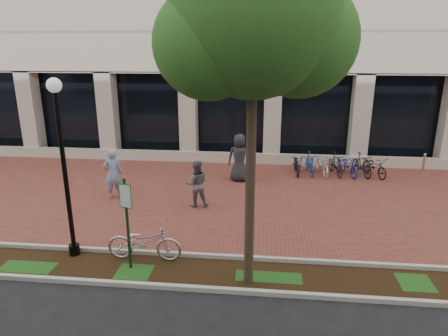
# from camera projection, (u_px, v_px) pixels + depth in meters

# --- Properties ---
(ground) EXTENTS (120.00, 120.00, 0.00)m
(ground) POSITION_uv_depth(u_px,v_px,m) (218.00, 196.00, 14.92)
(ground) COLOR black
(ground) RESTS_ON ground
(brick_plaza) EXTENTS (40.00, 9.00, 0.01)m
(brick_plaza) POSITION_uv_depth(u_px,v_px,m) (218.00, 196.00, 14.91)
(brick_plaza) COLOR brown
(brick_plaza) RESTS_ON ground
(planting_strip) EXTENTS (40.00, 1.50, 0.01)m
(planting_strip) POSITION_uv_depth(u_px,v_px,m) (193.00, 272.00, 9.93)
(planting_strip) COLOR black
(planting_strip) RESTS_ON ground
(curb_plaza_side) EXTENTS (40.00, 0.12, 0.12)m
(curb_plaza_side) POSITION_uv_depth(u_px,v_px,m) (198.00, 255.00, 10.62)
(curb_plaza_side) COLOR #B4B4AA
(curb_plaza_side) RESTS_ON ground
(curb_street_side) EXTENTS (40.00, 0.12, 0.12)m
(curb_street_side) POSITION_uv_depth(u_px,v_px,m) (187.00, 288.00, 9.20)
(curb_street_side) COLOR #B4B4AA
(curb_street_side) RESTS_ON ground
(parking_sign) EXTENTS (0.34, 0.07, 2.40)m
(parking_sign) POSITION_uv_depth(u_px,v_px,m) (127.00, 213.00, 9.66)
(parking_sign) COLOR #14371C
(parking_sign) RESTS_ON ground
(lamppost) EXTENTS (0.36, 0.36, 4.69)m
(lamppost) POSITION_uv_depth(u_px,v_px,m) (63.00, 161.00, 10.00)
(lamppost) COLOR black
(lamppost) RESTS_ON ground
(street_tree) EXTENTS (4.08, 3.40, 7.74)m
(street_tree) POSITION_uv_depth(u_px,v_px,m) (256.00, 24.00, 7.84)
(street_tree) COLOR #4A392A
(street_tree) RESTS_ON ground
(locked_bicycle) EXTENTS (1.97, 0.70, 1.03)m
(locked_bicycle) POSITION_uv_depth(u_px,v_px,m) (144.00, 242.00, 10.39)
(locked_bicycle) COLOR silver
(locked_bicycle) RESTS_ON ground
(pedestrian_left) EXTENTS (0.80, 0.70, 1.85)m
(pedestrian_left) POSITION_uv_depth(u_px,v_px,m) (113.00, 174.00, 14.52)
(pedestrian_left) COLOR #7E93BB
(pedestrian_left) RESTS_ON ground
(pedestrian_mid) EXTENTS (0.94, 0.81, 1.66)m
(pedestrian_mid) POSITION_uv_depth(u_px,v_px,m) (196.00, 184.00, 13.78)
(pedestrian_mid) COLOR #5B5B5F
(pedestrian_mid) RESTS_ON ground
(pedestrian_right) EXTENTS (1.03, 0.73, 1.99)m
(pedestrian_right) POSITION_uv_depth(u_px,v_px,m) (239.00, 158.00, 16.35)
(pedestrian_right) COLOR #242529
(pedestrian_right) RESTS_ON ground
(bollard) EXTENTS (0.12, 0.12, 0.93)m
(bollard) POSITION_uv_depth(u_px,v_px,m) (424.00, 163.00, 17.42)
(bollard) COLOR #BCBCC1
(bollard) RESTS_ON ground
(bike_rack_cluster) EXTENTS (4.19, 1.75, 0.96)m
(bike_rack_cluster) POSITION_uv_depth(u_px,v_px,m) (336.00, 165.00, 17.28)
(bike_rack_cluster) COLOR black
(bike_rack_cluster) RESTS_ON ground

